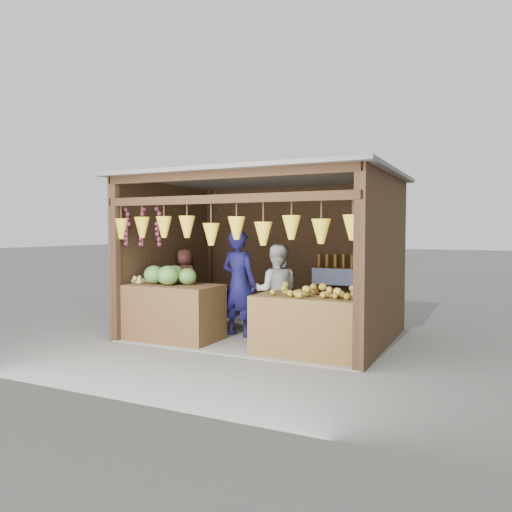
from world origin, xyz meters
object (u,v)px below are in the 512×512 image
(counter_left, at_px, (174,312))
(vendor_seated, at_px, (185,279))
(counter_right, at_px, (311,326))
(man_standing, at_px, (239,284))
(woman_standing, at_px, (276,291))

(counter_left, height_order, vendor_seated, vendor_seated)
(counter_right, relative_size, vendor_seated, 1.37)
(counter_right, xyz_separation_m, man_standing, (-1.48, 0.64, 0.46))
(man_standing, height_order, woman_standing, man_standing)
(man_standing, bearing_deg, counter_right, 166.44)
(man_standing, relative_size, vendor_seated, 1.54)
(woman_standing, height_order, vendor_seated, woman_standing)
(counter_right, bearing_deg, man_standing, 156.71)
(counter_left, distance_m, man_standing, 1.15)
(woman_standing, distance_m, vendor_seated, 2.04)
(vendor_seated, bearing_deg, counter_left, 123.53)
(man_standing, xyz_separation_m, woman_standing, (0.57, 0.23, -0.12))
(man_standing, relative_size, woman_standing, 1.16)
(counter_right, bearing_deg, woman_standing, 136.51)
(counter_right, height_order, vendor_seated, vendor_seated)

